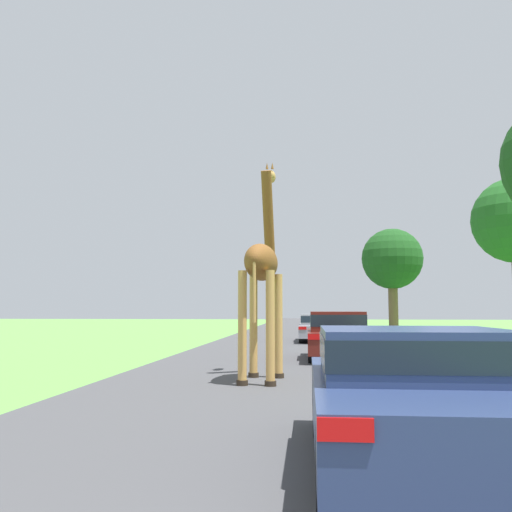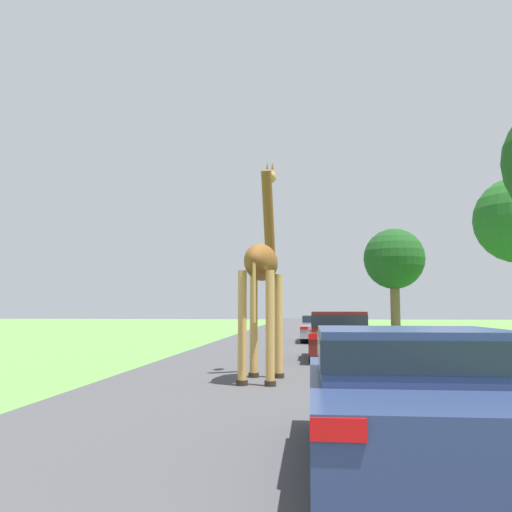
{
  "view_description": "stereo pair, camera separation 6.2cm",
  "coord_description": "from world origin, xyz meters",
  "px_view_note": "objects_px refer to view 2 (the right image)",
  "views": [
    {
      "loc": [
        0.4,
        0.25,
        1.54
      ],
      "look_at": [
        -0.71,
        11.92,
        2.69
      ],
      "focal_mm": 38.0,
      "sensor_mm": 36.0,
      "label": 1
    },
    {
      "loc": [
        0.46,
        0.25,
        1.54
      ],
      "look_at": [
        -0.71,
        11.92,
        2.69
      ],
      "focal_mm": 38.0,
      "sensor_mm": 36.0,
      "label": 2
    }
  ],
  "objects_px": {
    "giraffe_near_road": "(262,270)",
    "car_lead_maroon": "(410,392)",
    "tree_right_cluster": "(394,260)",
    "car_queue_left": "(338,334)",
    "car_queue_right": "(321,327)"
  },
  "relations": [
    {
      "from": "giraffe_near_road",
      "to": "car_queue_right",
      "type": "distance_m",
      "value": 14.5
    },
    {
      "from": "giraffe_near_road",
      "to": "tree_right_cluster",
      "type": "height_order",
      "value": "tree_right_cluster"
    },
    {
      "from": "car_lead_maroon",
      "to": "car_queue_left",
      "type": "bearing_deg",
      "value": 90.61
    },
    {
      "from": "car_lead_maroon",
      "to": "car_queue_right",
      "type": "relative_size",
      "value": 0.93
    },
    {
      "from": "car_queue_right",
      "to": "tree_right_cluster",
      "type": "relative_size",
      "value": 0.7
    },
    {
      "from": "car_lead_maroon",
      "to": "giraffe_near_road",
      "type": "bearing_deg",
      "value": 107.8
    },
    {
      "from": "giraffe_near_road",
      "to": "car_lead_maroon",
      "type": "distance_m",
      "value": 6.78
    },
    {
      "from": "car_queue_right",
      "to": "car_queue_left",
      "type": "relative_size",
      "value": 1.12
    },
    {
      "from": "giraffe_near_road",
      "to": "tree_right_cluster",
      "type": "bearing_deg",
      "value": 78.3
    },
    {
      "from": "car_queue_right",
      "to": "tree_right_cluster",
      "type": "distance_m",
      "value": 8.89
    },
    {
      "from": "car_lead_maroon",
      "to": "car_queue_left",
      "type": "xyz_separation_m",
      "value": [
        -0.12,
        11.45,
        0.03
      ]
    },
    {
      "from": "giraffe_near_road",
      "to": "car_lead_maroon",
      "type": "xyz_separation_m",
      "value": [
        2.01,
        -6.26,
        -1.66
      ]
    },
    {
      "from": "car_lead_maroon",
      "to": "tree_right_cluster",
      "type": "height_order",
      "value": "tree_right_cluster"
    },
    {
      "from": "car_queue_right",
      "to": "giraffe_near_road",
      "type": "bearing_deg",
      "value": -96.15
    },
    {
      "from": "car_lead_maroon",
      "to": "tree_right_cluster",
      "type": "xyz_separation_m",
      "value": [
        4.03,
        27.25,
        3.73
      ]
    }
  ]
}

